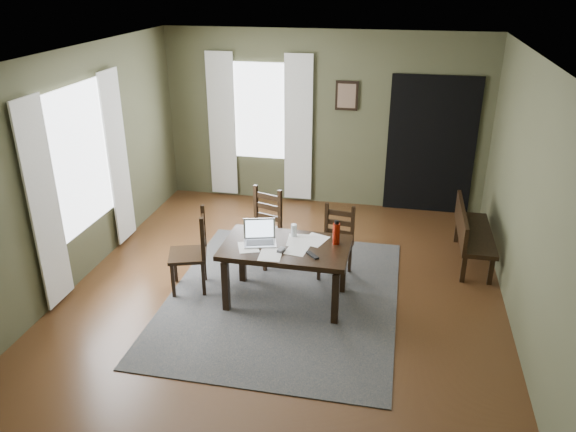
% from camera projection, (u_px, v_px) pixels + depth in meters
% --- Properties ---
extents(ground, '(5.00, 6.00, 0.01)m').
position_uv_depth(ground, '(283.00, 297.00, 6.51)').
color(ground, '#492C16').
extents(room_shell, '(5.02, 6.02, 2.71)m').
position_uv_depth(room_shell, '(282.00, 147.00, 5.78)').
color(room_shell, '#484A30').
rests_on(room_shell, ground).
extents(rug, '(2.60, 3.20, 0.01)m').
position_uv_depth(rug, '(283.00, 297.00, 6.50)').
color(rug, '#3C3C3C').
rests_on(rug, ground).
extents(dining_table, '(1.40, 0.85, 0.70)m').
position_uv_depth(dining_table, '(286.00, 252.00, 6.19)').
color(dining_table, black).
rests_on(dining_table, rug).
extents(chair_end, '(0.54, 0.54, 0.98)m').
position_uv_depth(chair_end, '(192.00, 252.00, 6.49)').
color(chair_end, black).
rests_on(chair_end, rug).
extents(chair_back_left, '(0.53, 0.53, 0.96)m').
position_uv_depth(chair_back_left, '(262.00, 228.00, 7.13)').
color(chair_back_left, black).
rests_on(chair_back_left, rug).
extents(chair_back_right, '(0.43, 0.43, 0.88)m').
position_uv_depth(chair_back_right, '(336.00, 243.00, 6.82)').
color(chair_back_right, black).
rests_on(chair_back_right, rug).
extents(bench, '(0.42, 1.30, 0.73)m').
position_uv_depth(bench, '(470.00, 230.00, 7.14)').
color(bench, black).
rests_on(bench, ground).
extents(laptop, '(0.42, 0.37, 0.24)m').
position_uv_depth(laptop, '(260.00, 236.00, 6.22)').
color(laptop, '#B7B7BC').
rests_on(laptop, dining_table).
extents(computer_mouse, '(0.08, 0.11, 0.03)m').
position_uv_depth(computer_mouse, '(281.00, 250.00, 6.01)').
color(computer_mouse, '#3F3F42').
rests_on(computer_mouse, dining_table).
extents(tv_remote, '(0.16, 0.17, 0.02)m').
position_uv_depth(tv_remote, '(312.00, 255.00, 5.92)').
color(tv_remote, black).
rests_on(tv_remote, dining_table).
extents(drinking_glass, '(0.07, 0.07, 0.15)m').
position_uv_depth(drinking_glass, '(294.00, 230.00, 6.33)').
color(drinking_glass, silver).
rests_on(drinking_glass, dining_table).
extents(water_bottle, '(0.10, 0.10, 0.28)m').
position_uv_depth(water_bottle, '(336.00, 233.00, 6.14)').
color(water_bottle, '#A41E0C').
rests_on(water_bottle, dining_table).
extents(paper_a, '(0.30, 0.34, 0.00)m').
position_uv_depth(paper_a, '(248.00, 247.00, 6.11)').
color(paper_a, white).
rests_on(paper_a, dining_table).
extents(paper_b, '(0.25, 0.31, 0.00)m').
position_uv_depth(paper_b, '(297.00, 250.00, 6.06)').
color(paper_b, white).
rests_on(paper_b, dining_table).
extents(paper_c, '(0.27, 0.34, 0.00)m').
position_uv_depth(paper_c, '(299.00, 240.00, 6.26)').
color(paper_c, white).
rests_on(paper_c, dining_table).
extents(paper_d, '(0.33, 0.37, 0.00)m').
position_uv_depth(paper_d, '(315.00, 240.00, 6.27)').
color(paper_d, white).
rests_on(paper_d, dining_table).
extents(paper_e, '(0.26, 0.32, 0.00)m').
position_uv_depth(paper_e, '(271.00, 255.00, 5.95)').
color(paper_e, white).
rests_on(paper_e, dining_table).
extents(window_left, '(0.01, 1.30, 1.70)m').
position_uv_depth(window_left, '(80.00, 159.00, 6.55)').
color(window_left, white).
rests_on(window_left, ground).
extents(window_back, '(1.00, 0.01, 1.50)m').
position_uv_depth(window_back, '(260.00, 111.00, 8.77)').
color(window_back, white).
rests_on(window_back, ground).
extents(curtain_left_near, '(0.03, 0.48, 2.30)m').
position_uv_depth(curtain_left_near, '(44.00, 206.00, 5.91)').
color(curtain_left_near, silver).
rests_on(curtain_left_near, ground).
extents(curtain_left_far, '(0.03, 0.48, 2.30)m').
position_uv_depth(curtain_left_far, '(118.00, 159.00, 7.38)').
color(curtain_left_far, silver).
rests_on(curtain_left_far, ground).
extents(curtain_back_left, '(0.44, 0.03, 2.30)m').
position_uv_depth(curtain_back_left, '(222.00, 125.00, 8.95)').
color(curtain_back_left, silver).
rests_on(curtain_back_left, ground).
extents(curtain_back_right, '(0.44, 0.03, 2.30)m').
position_uv_depth(curtain_back_right, '(298.00, 129.00, 8.73)').
color(curtain_back_right, silver).
rests_on(curtain_back_right, ground).
extents(framed_picture, '(0.34, 0.03, 0.44)m').
position_uv_depth(framed_picture, '(347.00, 96.00, 8.39)').
color(framed_picture, black).
rests_on(framed_picture, ground).
extents(doorway_back, '(1.30, 0.03, 2.10)m').
position_uv_depth(doorway_back, '(431.00, 146.00, 8.44)').
color(doorway_back, black).
rests_on(doorway_back, ground).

